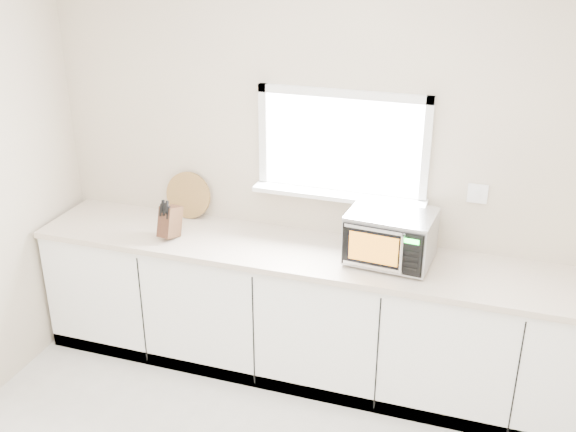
% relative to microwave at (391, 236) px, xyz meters
% --- Properties ---
extents(back_wall, '(4.00, 0.17, 2.70)m').
position_rel_microwave_xyz_m(back_wall, '(-0.38, 0.29, 0.27)').
color(back_wall, '#BBA894').
rests_on(back_wall, ground).
extents(cabinets, '(3.92, 0.60, 0.88)m').
position_rel_microwave_xyz_m(cabinets, '(-0.38, -0.01, -0.65)').
color(cabinets, white).
rests_on(cabinets, ground).
extents(countertop, '(3.92, 0.64, 0.04)m').
position_rel_microwave_xyz_m(countertop, '(-0.38, -0.02, -0.19)').
color(countertop, beige).
rests_on(countertop, cabinets).
extents(microwave, '(0.53, 0.45, 0.32)m').
position_rel_microwave_xyz_m(microwave, '(0.00, 0.00, 0.00)').
color(microwave, black).
rests_on(microwave, countertop).
extents(knife_block, '(0.12, 0.21, 0.28)m').
position_rel_microwave_xyz_m(knife_block, '(-1.43, -0.12, -0.05)').
color(knife_block, '#442B18').
rests_on(knife_block, countertop).
extents(cutting_board, '(0.33, 0.08, 0.33)m').
position_rel_microwave_xyz_m(cutting_board, '(-1.46, 0.23, -0.01)').
color(cutting_board, olive).
rests_on(cutting_board, countertop).
extents(coffee_grinder, '(0.15, 0.15, 0.21)m').
position_rel_microwave_xyz_m(coffee_grinder, '(0.03, -0.01, -0.06)').
color(coffee_grinder, '#A8AAAF').
rests_on(coffee_grinder, countertop).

